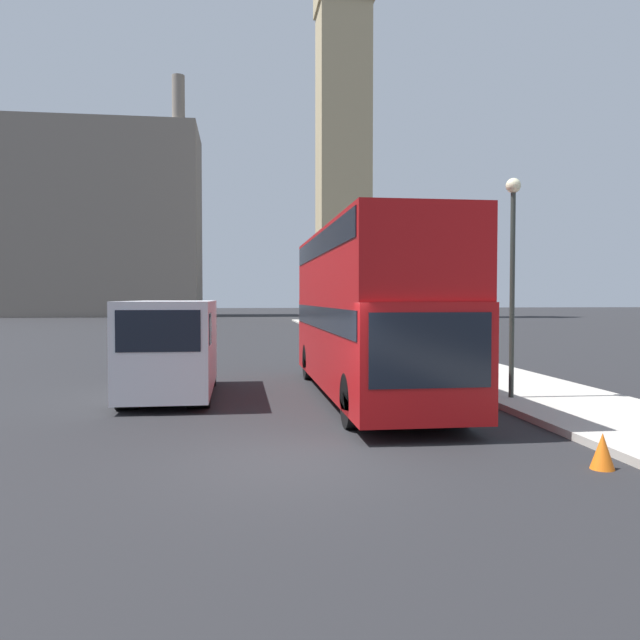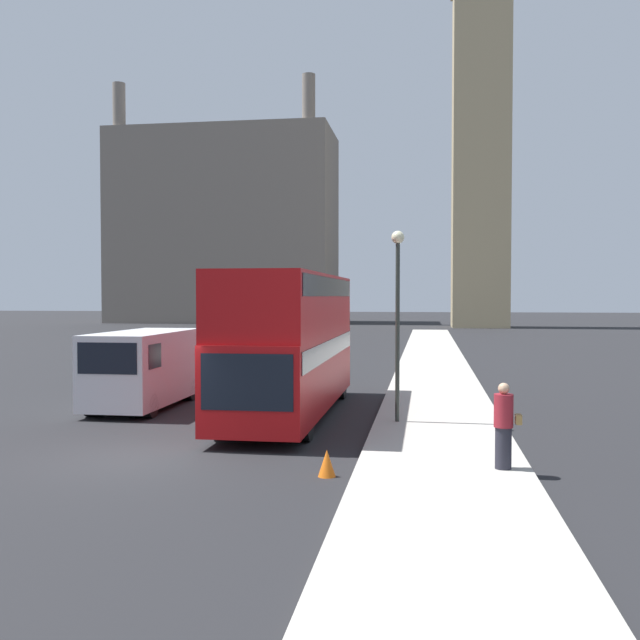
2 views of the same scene
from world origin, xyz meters
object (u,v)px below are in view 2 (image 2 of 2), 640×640
(clock_tower, at_px, (481,63))
(white_van, at_px, (143,367))
(pedestrian, at_px, (504,426))
(street_lamp, at_px, (398,295))
(red_double_decker_bus, at_px, (291,338))

(clock_tower, distance_m, white_van, 71.64)
(clock_tower, bearing_deg, pedestrian, -93.68)
(pedestrian, bearing_deg, clock_tower, 86.32)
(pedestrian, relative_size, street_lamp, 0.33)
(pedestrian, xyz_separation_m, street_lamp, (-2.37, 5.18, 2.66))
(white_van, distance_m, street_lamp, 8.91)
(white_van, height_order, pedestrian, white_van)
(red_double_decker_bus, bearing_deg, street_lamp, -22.69)
(clock_tower, xyz_separation_m, pedestrian, (-4.55, -70.79, -29.71))
(pedestrian, height_order, street_lamp, street_lamp)
(clock_tower, relative_size, white_van, 10.98)
(white_van, bearing_deg, red_double_decker_bus, -7.91)
(street_lamp, bearing_deg, clock_tower, 83.98)
(pedestrian, bearing_deg, red_double_decker_bus, 130.84)
(pedestrian, bearing_deg, white_van, 145.87)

